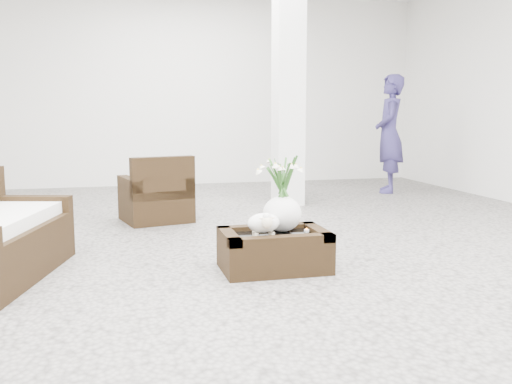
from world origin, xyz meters
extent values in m
plane|color=gray|center=(0.00, 0.00, 0.00)|extent=(11.00, 11.00, 0.00)
cube|color=white|center=(1.20, 2.80, 1.75)|extent=(0.40, 0.40, 3.50)
cube|color=black|center=(0.05, -0.55, 0.16)|extent=(0.90, 0.60, 0.31)
ellipsoid|color=white|center=(-0.07, -0.65, 0.42)|extent=(0.28, 0.23, 0.21)
cylinder|color=white|center=(0.35, -0.53, 0.33)|extent=(0.04, 0.04, 0.03)
cube|color=black|center=(-0.78, 1.96, 0.41)|extent=(0.92, 0.90, 0.83)
imported|color=navy|center=(3.22, 3.59, 0.99)|extent=(0.72, 0.85, 1.97)
camera|label=1|loc=(-1.25, -5.15, 1.36)|focal=39.95mm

